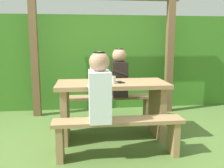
{
  "coord_description": "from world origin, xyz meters",
  "views": [
    {
      "loc": [
        -0.37,
        -3.07,
        1.25
      ],
      "look_at": [
        0.0,
        0.0,
        0.71
      ],
      "focal_mm": 39.46,
      "sensor_mm": 36.0,
      "label": 1
    }
  ],
  "objects": [
    {
      "name": "bench_far",
      "position": [
        0.0,
        0.58,
        0.31
      ],
      "size": [
        1.4,
        0.24,
        0.43
      ],
      "color": "#9E7A51",
      "rests_on": "ground_plane"
    },
    {
      "name": "picnic_table",
      "position": [
        0.0,
        0.0,
        0.5
      ],
      "size": [
        1.4,
        0.64,
        0.73
      ],
      "color": "#9E7A51",
      "rests_on": "ground_plane"
    },
    {
      "name": "bottle_left",
      "position": [
        -0.26,
        0.05,
        0.83
      ],
      "size": [
        0.06,
        0.06,
        0.23
      ],
      "color": "silver",
      "rests_on": "picnic_table"
    },
    {
      "name": "drinking_glass",
      "position": [
        -0.0,
        -0.11,
        0.78
      ],
      "size": [
        0.07,
        0.07,
        0.09
      ],
      "primitive_type": "cylinder",
      "color": "silver",
      "rests_on": "picnic_table"
    },
    {
      "name": "pergola_post_left",
      "position": [
        -1.15,
        1.11,
        0.96
      ],
      "size": [
        0.12,
        0.12,
        1.92
      ],
      "primitive_type": "cube",
      "color": "brown",
      "rests_on": "ground_plane"
    },
    {
      "name": "cell_phone",
      "position": [
        0.1,
        -0.05,
        0.74
      ],
      "size": [
        0.11,
        0.15,
        0.01
      ],
      "primitive_type": "cube",
      "rotation": [
        0.0,
        0.0,
        0.31
      ],
      "color": "black",
      "rests_on": "picnic_table"
    },
    {
      "name": "bench_near",
      "position": [
        0.0,
        -0.58,
        0.31
      ],
      "size": [
        1.4,
        0.24,
        0.43
      ],
      "color": "#9E7A51",
      "rests_on": "ground_plane"
    },
    {
      "name": "pergola_post_right",
      "position": [
        1.15,
        1.11,
        0.96
      ],
      "size": [
        0.12,
        0.12,
        1.92
      ],
      "primitive_type": "cube",
      "color": "brown",
      "rests_on": "ground_plane"
    },
    {
      "name": "person_black_coat",
      "position": [
        0.18,
        0.57,
        0.76
      ],
      "size": [
        0.25,
        0.35,
        0.72
      ],
      "color": "black",
      "rests_on": "bench_far"
    },
    {
      "name": "person_white_shirt",
      "position": [
        -0.2,
        -0.57,
        0.76
      ],
      "size": [
        0.25,
        0.35,
        0.72
      ],
      "color": "silver",
      "rests_on": "bench_near"
    },
    {
      "name": "bottle_right",
      "position": [
        -0.22,
        -0.05,
        0.82
      ],
      "size": [
        0.07,
        0.07,
        0.22
      ],
      "color": "silver",
      "rests_on": "picnic_table"
    },
    {
      "name": "ground_plane",
      "position": [
        0.0,
        0.0,
        0.0
      ],
      "size": [
        12.0,
        12.0,
        0.0
      ],
      "primitive_type": "plane",
      "color": "#4F6F31"
    },
    {
      "name": "hedge_backdrop",
      "position": [
        0.0,
        1.95,
        0.86
      ],
      "size": [
        6.4,
        1.05,
        1.71
      ],
      "primitive_type": "cube",
      "color": "#3B7523",
      "rests_on": "ground_plane"
    }
  ]
}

